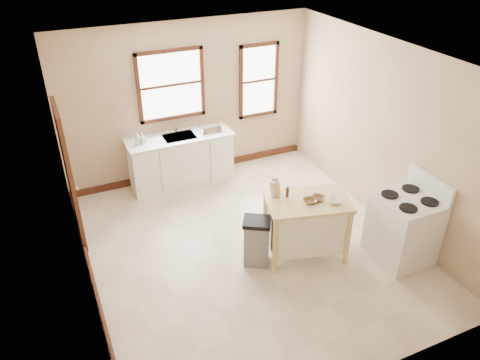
# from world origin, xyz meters

# --- Properties ---
(floor) EXTENTS (5.00, 5.00, 0.00)m
(floor) POSITION_xyz_m (0.00, 0.00, 0.00)
(floor) COLOR beige
(floor) RESTS_ON ground
(ceiling) EXTENTS (5.00, 5.00, 0.00)m
(ceiling) POSITION_xyz_m (0.00, 0.00, 2.80)
(ceiling) COLOR white
(ceiling) RESTS_ON ground
(wall_back) EXTENTS (4.50, 0.04, 2.80)m
(wall_back) POSITION_xyz_m (0.00, 2.50, 1.40)
(wall_back) COLOR tan
(wall_back) RESTS_ON ground
(wall_left) EXTENTS (0.04, 5.00, 2.80)m
(wall_left) POSITION_xyz_m (-2.25, 0.00, 1.40)
(wall_left) COLOR tan
(wall_left) RESTS_ON ground
(wall_right) EXTENTS (0.04, 5.00, 2.80)m
(wall_right) POSITION_xyz_m (2.25, 0.00, 1.40)
(wall_right) COLOR tan
(wall_right) RESTS_ON ground
(window_main) EXTENTS (1.17, 0.06, 1.22)m
(window_main) POSITION_xyz_m (-0.30, 2.48, 1.75)
(window_main) COLOR black
(window_main) RESTS_ON wall_back
(window_side) EXTENTS (0.77, 0.06, 1.37)m
(window_side) POSITION_xyz_m (1.35, 2.48, 1.60)
(window_side) COLOR black
(window_side) RESTS_ON wall_back
(door_left) EXTENTS (0.06, 0.90, 2.10)m
(door_left) POSITION_xyz_m (-2.21, 1.30, 1.05)
(door_left) COLOR black
(door_left) RESTS_ON ground
(baseboard_back) EXTENTS (4.50, 0.04, 0.12)m
(baseboard_back) POSITION_xyz_m (0.00, 2.47, 0.06)
(baseboard_back) COLOR black
(baseboard_back) RESTS_ON ground
(baseboard_left) EXTENTS (0.04, 5.00, 0.12)m
(baseboard_left) POSITION_xyz_m (-2.22, 0.00, 0.06)
(baseboard_left) COLOR black
(baseboard_left) RESTS_ON ground
(sink_counter) EXTENTS (1.86, 0.62, 0.92)m
(sink_counter) POSITION_xyz_m (-0.30, 2.20, 0.46)
(sink_counter) COLOR white
(sink_counter) RESTS_ON ground
(faucet) EXTENTS (0.03, 0.03, 0.22)m
(faucet) POSITION_xyz_m (-0.30, 2.38, 1.03)
(faucet) COLOR silver
(faucet) RESTS_ON sink_counter
(soap_bottle_a) EXTENTS (0.10, 0.10, 0.22)m
(soap_bottle_a) POSITION_xyz_m (-1.03, 2.18, 1.03)
(soap_bottle_a) COLOR #B2B2B2
(soap_bottle_a) RESTS_ON sink_counter
(soap_bottle_b) EXTENTS (0.11, 0.11, 0.18)m
(soap_bottle_b) POSITION_xyz_m (-0.94, 2.19, 1.01)
(soap_bottle_b) COLOR #B2B2B2
(soap_bottle_b) RESTS_ON sink_counter
(dish_rack) EXTENTS (0.43, 0.37, 0.09)m
(dish_rack) POSITION_xyz_m (0.25, 2.16, 0.97)
(dish_rack) COLOR silver
(dish_rack) RESTS_ON sink_counter
(kitchen_island) EXTENTS (1.27, 0.97, 0.92)m
(kitchen_island) POSITION_xyz_m (0.67, -0.46, 0.46)
(kitchen_island) COLOR #FDE595
(kitchen_island) RESTS_ON ground
(knife_block) EXTENTS (0.10, 0.10, 0.20)m
(knife_block) POSITION_xyz_m (0.32, -0.17, 1.02)
(knife_block) COLOR tan
(knife_block) RESTS_ON kitchen_island
(pepper_grinder) EXTENTS (0.06, 0.06, 0.15)m
(pepper_grinder) POSITION_xyz_m (0.45, -0.27, 0.99)
(pepper_grinder) COLOR #442112
(pepper_grinder) RESTS_ON kitchen_island
(bowl_a) EXTENTS (0.20, 0.20, 0.04)m
(bowl_a) POSITION_xyz_m (0.67, -0.52, 0.94)
(bowl_a) COLOR brown
(bowl_a) RESTS_ON kitchen_island
(bowl_b) EXTENTS (0.24, 0.24, 0.04)m
(bowl_b) POSITION_xyz_m (0.81, -0.50, 0.94)
(bowl_b) COLOR brown
(bowl_b) RESTS_ON kitchen_island
(bowl_c) EXTENTS (0.18, 0.18, 0.05)m
(bowl_c) POSITION_xyz_m (0.96, -0.66, 0.95)
(bowl_c) COLOR white
(bowl_c) RESTS_ON kitchen_island
(trash_bin) EXTENTS (0.48, 0.46, 0.73)m
(trash_bin) POSITION_xyz_m (-0.04, -0.35, 0.36)
(trash_bin) COLOR slate
(trash_bin) RESTS_ON ground
(gas_stove) EXTENTS (0.78, 0.80, 1.25)m
(gas_stove) POSITION_xyz_m (1.88, -1.06, 0.62)
(gas_stove) COLOR white
(gas_stove) RESTS_ON ground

